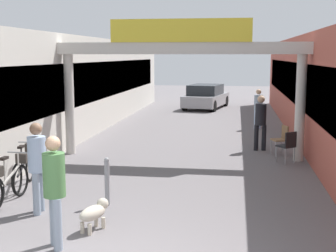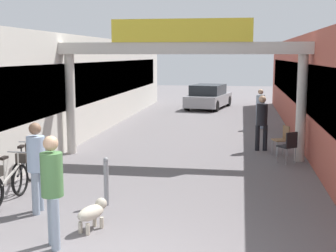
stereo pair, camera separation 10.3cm
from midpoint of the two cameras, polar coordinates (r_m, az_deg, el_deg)
storefront_left at (r=17.66m, az=-13.56°, el=4.66°), size 3.00×26.00×3.60m
arcade_sign_gateway at (r=13.39m, az=1.90°, el=7.92°), size 7.40×0.47×3.95m
pedestrian_with_dog at (r=7.40m, az=-13.55°, el=-6.88°), size 0.47×0.47×1.76m
pedestrian_companion at (r=9.09m, az=-15.44°, el=-4.19°), size 0.37×0.39×1.72m
pedestrian_carrying_crate at (r=14.77m, az=11.56°, el=0.82°), size 0.39×0.38×1.72m
pedestrian_elderly_walking at (r=19.14m, az=11.33°, el=2.35°), size 0.48×0.48×1.60m
dog_on_leash at (r=8.19m, az=-8.77°, el=-10.32°), size 0.48×0.72×0.50m
bicycle_silver_second at (r=10.07m, az=-18.35°, el=-6.32°), size 0.46×1.69×0.98m
bicycle_black_third at (r=11.15m, az=-16.75°, el=-4.80°), size 0.46×1.68×0.98m
bollard_post_metal at (r=9.38m, az=-7.22°, el=-6.67°), size 0.10×0.10×0.97m
cafe_chair_black_nearer at (r=13.22m, az=14.73°, el=-2.18°), size 0.56×0.56×0.89m
cafe_chair_wood_farther at (r=14.25m, az=14.02°, el=-1.38°), size 0.51×0.51×0.89m
parked_car_silver at (r=26.18m, az=5.07°, el=3.56°), size 2.49×4.26×1.33m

